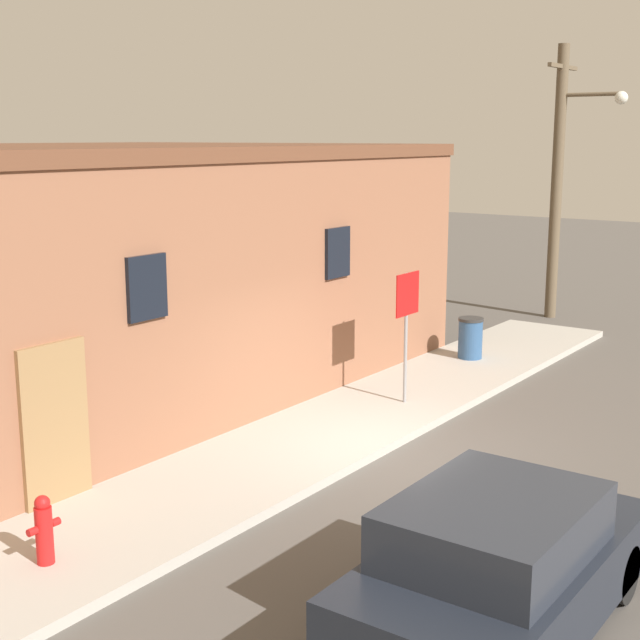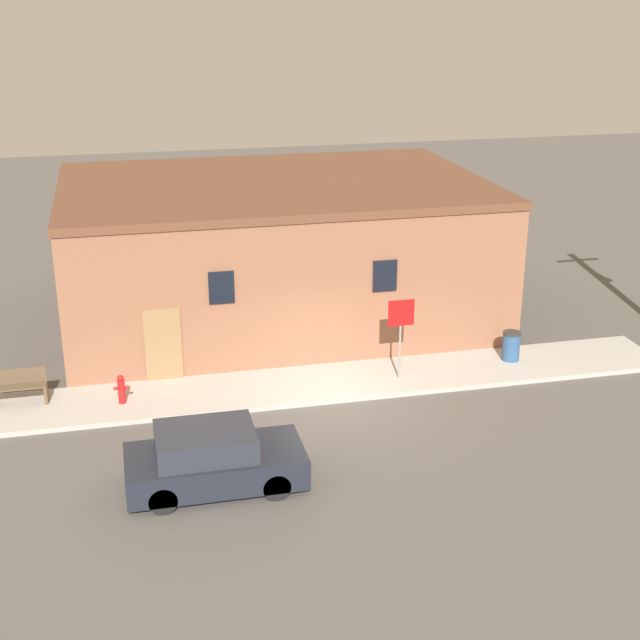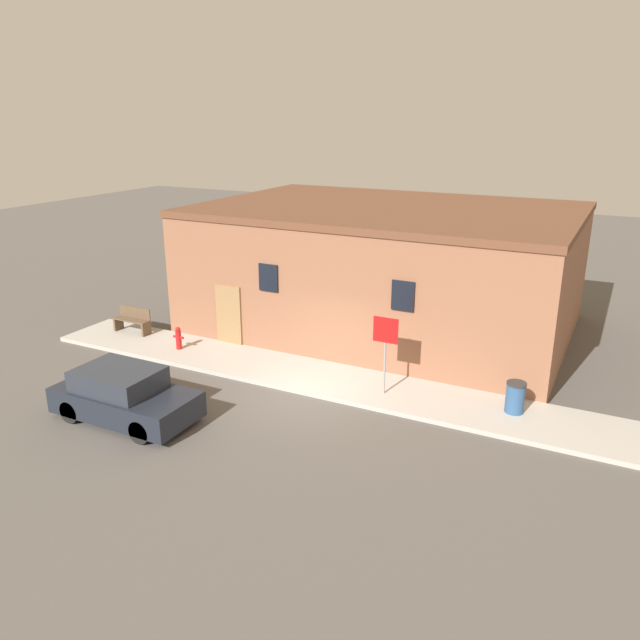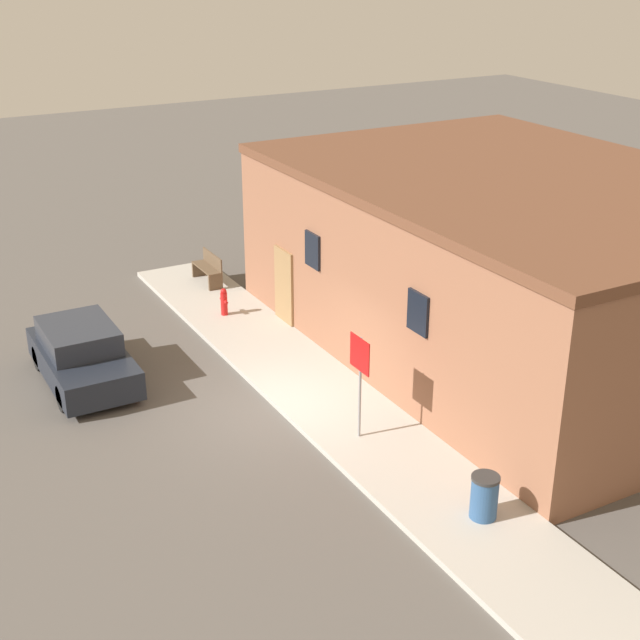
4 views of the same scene
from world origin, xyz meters
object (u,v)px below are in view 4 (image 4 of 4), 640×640
Objects in this scene: stop_sign at (360,367)px; bench at (209,268)px; trash_bin at (484,496)px; fire_hydrant at (224,302)px; parked_car at (82,355)px.

stop_sign is 1.62× the size of bench.
bench is 13.66m from trash_bin.
fire_hydrant is 0.34× the size of stop_sign.
trash_bin is at bearing -1.00° from bench.
trash_bin is at bearing 1.88° from fire_hydrant.
stop_sign is (7.51, -0.14, 1.23)m from fire_hydrant.
fire_hydrant is at bearing 112.47° from parked_car.
bench is 0.37× the size of parked_car.
stop_sign reaches higher than trash_bin.
fire_hydrant is 2.66m from bench.
fire_hydrant is 11.07m from trash_bin.
bench is 1.65× the size of trash_bin.
trash_bin is 10.41m from parked_car.
stop_sign is 10.20m from bench.
bench is at bearing 179.00° from trash_bin.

